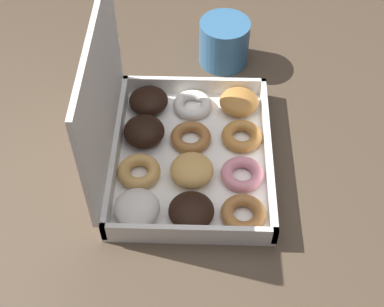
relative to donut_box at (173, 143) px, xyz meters
name	(u,v)px	position (x,y,z in m)	size (l,w,h in m)	color
dining_table	(169,210)	(-0.04, 0.01, -0.13)	(1.27, 0.97, 0.75)	#4C3D2D
donut_box	(173,143)	(0.00, 0.00, 0.00)	(0.31, 0.26, 0.25)	white
coffee_mug	(224,42)	(0.25, -0.08, 0.00)	(0.09, 0.09, 0.09)	teal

